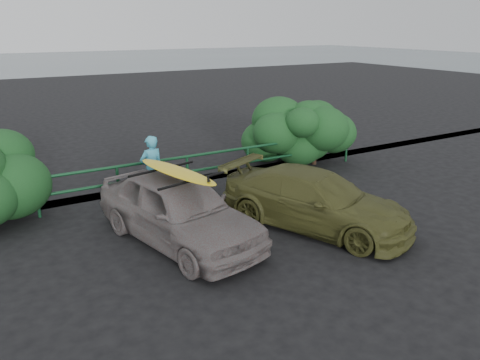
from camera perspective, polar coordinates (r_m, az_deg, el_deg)
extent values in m
plane|color=black|center=(9.08, 0.96, -11.48)|extent=(80.00, 80.00, 0.00)
imported|color=slate|center=(10.16, -7.54, -3.53)|extent=(2.72, 4.72, 1.51)
imported|color=#484920|center=(10.99, 9.17, -2.43)|extent=(3.55, 4.92, 1.32)
imported|color=#3FA3BE|center=(12.61, -10.70, 1.35)|extent=(0.72, 0.53, 1.80)
ellipsoid|color=gold|center=(9.88, -7.74, 1.04)|extent=(1.08, 2.60, 0.08)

